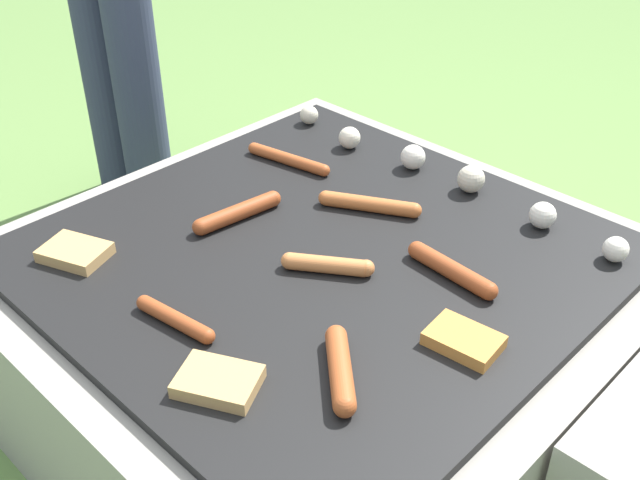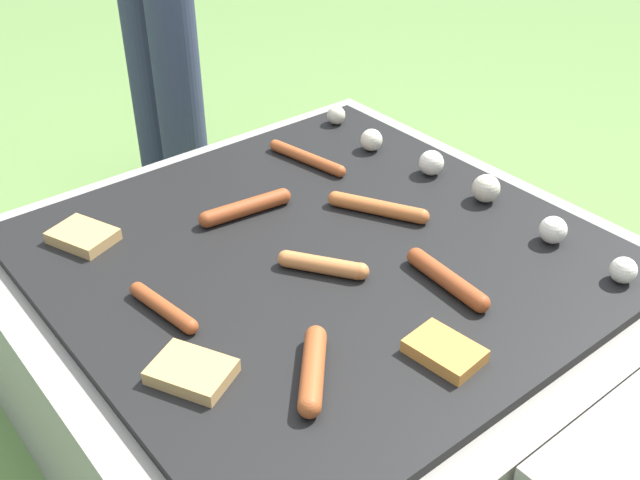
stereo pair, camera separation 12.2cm
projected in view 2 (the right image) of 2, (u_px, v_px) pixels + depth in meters
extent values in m
plane|color=#608442|center=(320.00, 405.00, 1.43)|extent=(14.00, 14.00, 0.00)
cube|color=gray|center=(320.00, 337.00, 1.34)|extent=(0.96, 0.96, 0.34)
cube|color=black|center=(320.00, 255.00, 1.24)|extent=(0.84, 0.84, 0.02)
cylinder|color=#2D334C|center=(146.00, 38.00, 1.96)|extent=(0.12, 0.12, 0.83)
cylinder|color=#2D334C|center=(175.00, 53.00, 1.86)|extent=(0.12, 0.12, 0.83)
cylinder|color=#93421E|center=(447.00, 279.00, 1.14)|extent=(0.15, 0.04, 0.03)
sphere|color=#93421E|center=(481.00, 303.00, 1.09)|extent=(0.03, 0.03, 0.03)
sphere|color=#93421E|center=(416.00, 257.00, 1.19)|extent=(0.03, 0.03, 0.03)
cylinder|color=#B7602D|center=(378.00, 207.00, 1.32)|extent=(0.15, 0.10, 0.03)
sphere|color=#B7602D|center=(422.00, 217.00, 1.30)|extent=(0.03, 0.03, 0.03)
sphere|color=#B7602D|center=(335.00, 199.00, 1.35)|extent=(0.03, 0.03, 0.03)
cylinder|color=#93421E|center=(246.00, 208.00, 1.32)|extent=(0.05, 0.15, 0.03)
sphere|color=#93421E|center=(207.00, 220.00, 1.29)|extent=(0.03, 0.03, 0.03)
sphere|color=#93421E|center=(283.00, 196.00, 1.35)|extent=(0.03, 0.03, 0.03)
cylinder|color=#93421E|center=(163.00, 307.00, 1.09)|extent=(0.13, 0.04, 0.02)
sphere|color=#93421E|center=(138.00, 289.00, 1.13)|extent=(0.02, 0.02, 0.02)
sphere|color=#93421E|center=(190.00, 327.00, 1.05)|extent=(0.02, 0.02, 0.02)
cylinder|color=#A34C23|center=(313.00, 370.00, 0.98)|extent=(0.12, 0.11, 0.03)
sphere|color=#A34C23|center=(309.00, 406.00, 0.92)|extent=(0.03, 0.03, 0.03)
sphere|color=#A34C23|center=(316.00, 337.00, 1.03)|extent=(0.03, 0.03, 0.03)
cylinder|color=#A34C23|center=(307.00, 158.00, 1.48)|extent=(0.17, 0.05, 0.02)
sphere|color=#A34C23|center=(340.00, 171.00, 1.44)|extent=(0.02, 0.02, 0.02)
sphere|color=#A34C23|center=(275.00, 145.00, 1.53)|extent=(0.02, 0.02, 0.02)
cylinder|color=#C6753D|center=(323.00, 265.00, 1.18)|extent=(0.12, 0.09, 0.03)
sphere|color=#C6753D|center=(360.00, 272.00, 1.16)|extent=(0.03, 0.03, 0.03)
sphere|color=#C6753D|center=(286.00, 259.00, 1.19)|extent=(0.03, 0.03, 0.03)
cube|color=tan|center=(83.00, 236.00, 1.25)|extent=(0.12, 0.11, 0.02)
cube|color=tan|center=(192.00, 372.00, 0.98)|extent=(0.13, 0.12, 0.02)
cube|color=#D18438|center=(445.00, 351.00, 1.02)|extent=(0.11, 0.08, 0.02)
sphere|color=beige|center=(336.00, 115.00, 1.63)|extent=(0.04, 0.04, 0.04)
sphere|color=beige|center=(371.00, 140.00, 1.52)|extent=(0.05, 0.05, 0.05)
sphere|color=silver|center=(431.00, 163.00, 1.44)|extent=(0.05, 0.05, 0.05)
sphere|color=beige|center=(486.00, 188.00, 1.35)|extent=(0.05, 0.05, 0.05)
sphere|color=silver|center=(553.00, 230.00, 1.24)|extent=(0.05, 0.05, 0.05)
sphere|color=silver|center=(623.00, 270.00, 1.15)|extent=(0.04, 0.04, 0.04)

